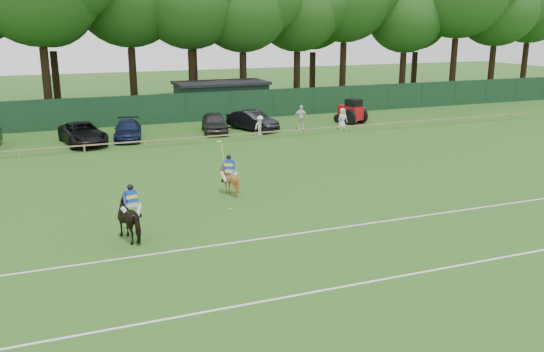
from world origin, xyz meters
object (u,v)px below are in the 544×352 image
horse_chestnut (229,180)px  sedan_navy (128,130)px  tractor (352,112)px  polo_ball (230,209)px  estate_black (252,121)px  horse_dark (132,218)px  spectator_right (343,119)px  utility_shed (221,98)px  spectator_mid (301,117)px  spectator_left (260,125)px  hatch_grey (214,123)px  suv_black (83,133)px

horse_chestnut → sedan_navy: (-2.82, 15.91, -0.03)m
sedan_navy → tractor: (18.60, 0.07, 0.30)m
horse_chestnut → polo_ball: (-0.73, -2.46, -0.67)m
estate_black → polo_ball: size_ratio=51.57×
horse_dark → spectator_right: (19.13, 18.23, -0.01)m
utility_shed → spectator_mid: bearing=-68.4°
horse_chestnut → spectator_left: (6.77, 13.93, 0.03)m
spectator_mid → utility_shed: utility_shed is taller
sedan_navy → spectator_mid: size_ratio=2.44×
polo_ball → tractor: bearing=48.2°
hatch_grey → utility_shed: utility_shed is taller
hatch_grey → utility_shed: 8.99m
suv_black → utility_shed: utility_shed is taller
sedan_navy → spectator_right: bearing=2.0°
horse_dark → tractor: size_ratio=0.72×
estate_black → tractor: 8.87m
hatch_grey → estate_black: hatch_grey is taller
spectator_left → utility_shed: utility_shed is taller
suv_black → utility_shed: size_ratio=0.65×
polo_ball → tractor: (16.51, 18.44, 0.94)m
sedan_navy → hatch_grey: bearing=11.9°
estate_black → spectator_right: (6.81, -2.36, 0.09)m
hatch_grey → tractor: size_ratio=1.59×
suv_black → polo_ball: bearing=-83.2°
hatch_grey → spectator_left: 3.71m
polo_ball → spectator_left: bearing=65.4°
horse_dark → sedan_navy: horse_dark is taller
horse_dark → hatch_grey: (9.24, 20.70, -0.09)m
horse_dark → horse_chestnut: horse_dark is taller
spectator_left → estate_black: bearing=68.1°
spectator_mid → spectator_right: (3.07, -1.32, -0.11)m
horse_chestnut → hatch_grey: hatch_grey is taller
tractor → suv_black: bearing=164.9°
spectator_left → utility_shed: size_ratio=0.18×
horse_chestnut → utility_shed: utility_shed is taller
horse_chestnut → polo_ball: horse_chestnut is taller
estate_black → polo_ball: bearing=-136.1°
horse_dark → spectator_right: horse_dark is taller
suv_black → utility_shed: bearing=26.1°
polo_ball → suv_black: bearing=106.5°
suv_black → tractor: (21.78, 0.62, 0.22)m
horse_dark → sedan_navy: 20.59m
sedan_navy → spectator_right: spectator_right is taller
spectator_mid → utility_shed: bearing=122.7°
tractor → spectator_mid: bearing=173.8°
spectator_mid → spectator_left: bearing=-152.9°
horse_chestnut → spectator_right: 19.40m
spectator_right → utility_shed: (-6.85, 10.89, 0.68)m
estate_black → tractor: size_ratio=1.64×
spectator_right → polo_ball: bearing=-138.7°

